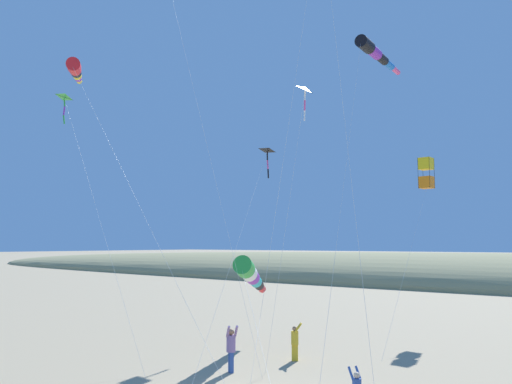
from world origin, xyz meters
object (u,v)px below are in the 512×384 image
Objects in this scene: person_adult_flyer at (231,346)px; kite_windsock_blue_topmost at (376,54)px; kite_delta_yellow_midlevel at (267,151)px; kite_box_magenta_far_left at (426,173)px; person_bystander_far at (295,340)px; kite_windsock_white_trailing at (76,71)px; kite_windsock_striped_overhead at (250,274)px; kite_delta_small_distant at (65,98)px; kite_delta_red_high_left at (305,91)px.

person_adult_flyer is 0.11× the size of kite_windsock_blue_topmost.
kite_delta_yellow_midlevel reaches higher than kite_box_magenta_far_left.
person_bystander_far is at bearing -13.96° from kite_windsock_blue_topmost.
kite_windsock_striped_overhead is (-5.69, 5.82, -9.39)m from kite_windsock_white_trailing.
kite_windsock_white_trailing is 1.00× the size of kite_delta_yellow_midlevel.
kite_delta_small_distant is (3.76, -9.73, 9.20)m from kite_windsock_striped_overhead.
kite_windsock_white_trailing reaches higher than person_adult_flyer.
kite_windsock_striped_overhead reaches higher than person_adult_flyer.
kite_windsock_striped_overhead is at bearing 134.35° from kite_windsock_white_trailing.
kite_delta_red_high_left is (-0.88, 0.07, 11.00)m from person_bystander_far.
kite_delta_red_high_left is 7.81m from kite_delta_yellow_midlevel.
kite_delta_red_high_left is (-6.27, 8.56, -1.03)m from kite_windsock_white_trailing.
kite_windsock_blue_topmost is (-11.00, 9.89, 1.81)m from kite_windsock_white_trailing.
kite_delta_red_high_left is 0.98× the size of kite_box_magenta_far_left.
kite_box_magenta_far_left reaches higher than person_bystander_far.
person_bystander_far is 0.10× the size of kite_windsock_blue_topmost.
kite_windsock_white_trailing is 12.43m from kite_windsock_striped_overhead.
person_adult_flyer is 16.44m from kite_windsock_blue_topmost.
person_adult_flyer is at bearing 106.27° from kite_windsock_white_trailing.
kite_windsock_striped_overhead is (-3.47, -1.81, 2.52)m from person_adult_flyer.
kite_windsock_white_trailing is 1.06× the size of kite_box_magenta_far_left.
kite_windsock_striped_overhead is at bearing -152.49° from person_adult_flyer.
kite_delta_red_high_left reaches higher than kite_windsock_striped_overhead.
kite_windsock_white_trailing is at bearing -53.78° from kite_delta_red_high_left.
kite_delta_yellow_midlevel is 9.40m from kite_windsock_striped_overhead.
person_bystander_far is 0.12× the size of kite_delta_yellow_midlevel.
kite_windsock_blue_topmost is at bearing 123.31° from kite_delta_small_distant.
kite_delta_yellow_midlevel reaches higher than person_bystander_far.
kite_delta_yellow_midlevel is 1.45× the size of kite_windsock_striped_overhead.
kite_windsock_white_trailing is 11.83m from kite_delta_yellow_midlevel.
kite_delta_red_high_left is at bearing -2.88° from kite_box_magenta_far_left.
kite_windsock_striped_overhead is 13.04m from kite_windsock_blue_topmost.
kite_delta_yellow_midlevel reaches higher than kite_windsock_striped_overhead.
kite_box_magenta_far_left is at bearing -175.69° from kite_windsock_blue_topmost.
kite_windsock_white_trailing reaches higher than person_bystander_far.
kite_delta_red_high_left reaches higher than person_bystander_far.
kite_delta_red_high_left reaches higher than person_adult_flyer.
kite_delta_small_distant is (-1.93, -3.91, -0.19)m from kite_windsock_white_trailing.
kite_delta_small_distant is 0.82× the size of kite_windsock_blue_topmost.
kite_delta_yellow_midlevel is 11.66m from kite_delta_small_distant.
kite_windsock_blue_topmost is (-4.73, 1.32, 2.84)m from kite_delta_red_high_left.
kite_windsock_white_trailing reaches higher than kite_delta_red_high_left.
person_adult_flyer is 0.14× the size of kite_box_magenta_far_left.
kite_delta_yellow_midlevel is (-11.25, 2.72, -2.47)m from kite_windsock_white_trailing.
kite_delta_yellow_midlevel reaches higher than person_adult_flyer.
kite_delta_red_high_left is 8.82m from kite_windsock_striped_overhead.
kite_delta_small_distant reaches higher than kite_delta_red_high_left.
kite_delta_red_high_left is at bearing 126.22° from kite_windsock_white_trailing.
person_bystander_far is 11.03m from kite_delta_red_high_left.
kite_windsock_striped_overhead is 0.73× the size of kite_box_magenta_far_left.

